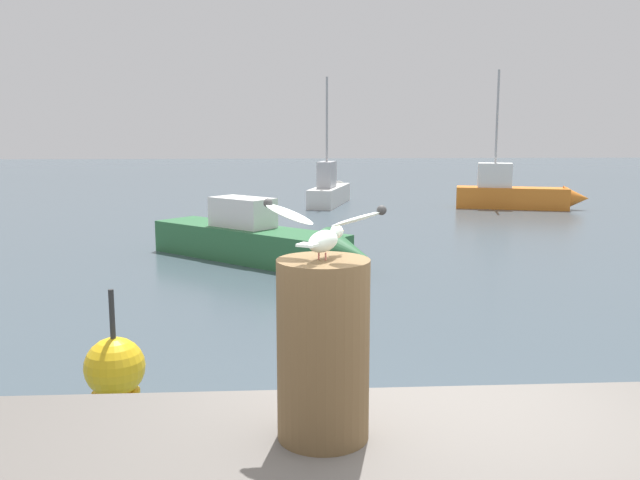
% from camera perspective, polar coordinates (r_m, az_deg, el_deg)
% --- Properties ---
extents(mooring_post, '(0.44, 0.44, 0.86)m').
position_cam_1_polar(mooring_post, '(3.24, 0.27, -9.18)').
color(mooring_post, brown).
rests_on(mooring_post, harbor_quay).
extents(seagull, '(0.58, 0.43, 0.27)m').
position_cam_1_polar(seagull, '(3.11, 0.31, 0.75)').
color(seagull, '#C66960').
rests_on(seagull, mooring_post).
extents(boat_white, '(1.97, 4.27, 4.59)m').
position_cam_1_polar(boat_white, '(25.24, 0.91, 4.13)').
color(boat_white, silver).
rests_on(boat_white, ground_plane).
extents(boat_orange, '(4.51, 2.05, 4.77)m').
position_cam_1_polar(boat_orange, '(24.76, 16.25, 3.76)').
color(boat_orange, orange).
rests_on(boat_orange, ground_plane).
extents(boat_green, '(4.87, 4.55, 1.46)m').
position_cam_1_polar(boat_green, '(14.23, -4.61, -0.18)').
color(boat_green, '#2D6B3D').
rests_on(boat_green, ground_plane).
extents(channel_buoy, '(0.56, 0.56, 1.33)m').
position_cam_1_polar(channel_buoy, '(6.74, -16.76, -11.03)').
color(channel_buoy, yellow).
rests_on(channel_buoy, ground_plane).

